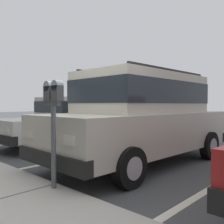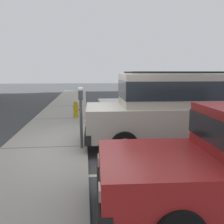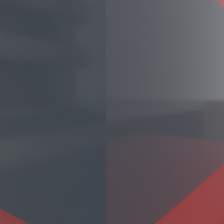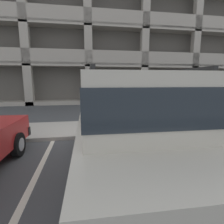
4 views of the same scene
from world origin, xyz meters
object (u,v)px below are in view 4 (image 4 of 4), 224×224
Objects in this scene: silver_suv at (128,122)px; parking_garage at (86,26)px; parking_meter_near at (99,100)px; fire_hydrant at (211,117)px.

silver_suv is 17.61m from parking_garage.
silver_suv is at bearing -83.35° from parking_meter_near.
fire_hydrant is at bearing 35.82° from silver_suv.
silver_suv is at bearing -145.58° from fire_hydrant.
silver_suv reaches higher than parking_meter_near.
parking_garage is at bearing 89.89° from parking_meter_near.
silver_suv is 5.00m from fire_hydrant.
parking_garage is at bearing 92.33° from silver_suv.
fire_hydrant is (4.38, 0.30, -0.79)m from parking_meter_near.
silver_suv is 3.15× the size of parking_meter_near.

